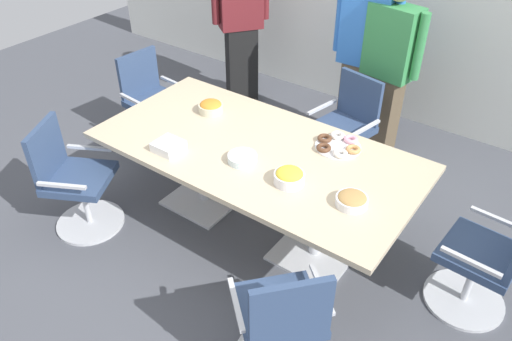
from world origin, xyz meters
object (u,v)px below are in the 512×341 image
Objects in this scene: person_standing_2 at (387,68)px; donut_platter at (338,145)px; conference_table at (256,162)px; office_chair_2 at (74,183)px; office_chair_3 at (281,324)px; person_standing_1 at (363,55)px; plate_stack at (242,158)px; snack_bowl_chips_orange at (211,107)px; napkin_pile at (168,146)px; office_chair_1 at (153,106)px; person_standing_0 at (241,19)px; snack_bowl_chips_yellow at (289,176)px; snack_bowl_cookies at (352,200)px; office_chair_4 at (486,263)px; office_chair_0 at (345,132)px.

person_standing_2 reaches higher than donut_platter.
conference_table is 1.62m from person_standing_2.
office_chair_2 is 2.02m from office_chair_3.
conference_table is 1.30m from office_chair_3.
person_standing_1 reaches higher than plate_stack.
snack_bowl_chips_orange is (0.55, 1.02, 0.39)m from office_chair_2.
napkin_pile is (-0.54, -2.01, -0.14)m from person_standing_1.
office_chair_3 is at bearing 112.08° from person_standing_2.
office_chair_3 is 1.19m from plate_stack.
person_standing_0 is (0.20, 1.18, 0.56)m from office_chair_1.
donut_platter is at bearing 37.72° from napkin_pile.
snack_bowl_chips_yellow is (0.42, -0.20, 0.18)m from conference_table.
plate_stack is at bearing 177.77° from snack_bowl_chips_yellow.
napkin_pile is at bearing -170.57° from snack_bowl_cookies.
office_chair_3 is at bearing 65.84° from office_chair_1.
person_standing_0 is (-1.36, 1.62, 0.34)m from conference_table.
person_standing_0 is (-3.03, 1.40, 0.56)m from office_chair_4.
office_chair_3 is (0.67, -2.04, 0.00)m from office_chair_0.
snack_bowl_chips_orange reaches higher than donut_platter.
office_chair_2 is at bearing 127.30° from office_chair_3.
napkin_pile is at bearing 77.30° from office_chair_0.
office_chair_3 is 4.40× the size of snack_bowl_chips_yellow.
snack_bowl_chips_yellow is at bearing -174.65° from snack_bowl_cookies.
napkin_pile is at bearing 94.45° from office_chair_2.
person_standing_2 is 1.83m from snack_bowl_cookies.
person_standing_1 is 8.61× the size of snack_bowl_cookies.
napkin_pile is at bearing -158.93° from plate_stack.
snack_bowl_chips_orange is at bearing 93.77° from office_chair_4.
person_standing_2 is 4.85× the size of donut_platter.
office_chair_0 reaches higher than snack_bowl_chips_orange.
office_chair_1 is 1.00× the size of office_chair_4.
office_chair_4 is 4.40× the size of snack_bowl_chips_yellow.
person_standing_0 is at bearing -6.33° from office_chair_0.
person_standing_0 is 8.97× the size of snack_bowl_cookies.
snack_bowl_cookies is at bearing 118.74° from office_chair_4.
office_chair_0 is at bearing 63.06° from office_chair_4.
snack_bowl_chips_yellow is at bearing -22.37° from snack_bowl_chips_orange.
office_chair_0 is 1.68m from napkin_pile.
office_chair_0 is at bearing 65.15° from napkin_pile.
napkin_pile is (0.11, -0.61, -0.01)m from snack_bowl_chips_orange.
conference_table is 1.42× the size of person_standing_2.
office_chair_1 is 4.40× the size of snack_bowl_chips_yellow.
office_chair_2 is 0.52× the size of person_standing_1.
snack_bowl_cookies is at bearing -54.28° from donut_platter.
snack_bowl_chips_yellow is at bearing 99.08° from person_standing_1.
napkin_pile is at bearing 109.08° from office_chair_3.
office_chair_0 is 0.52× the size of person_standing_1.
snack_bowl_chips_orange is at bearing 165.39° from snack_bowl_cookies.
napkin_pile is at bearing 57.69° from office_chair_1.
person_standing_0 is 2.55m from snack_bowl_chips_yellow.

